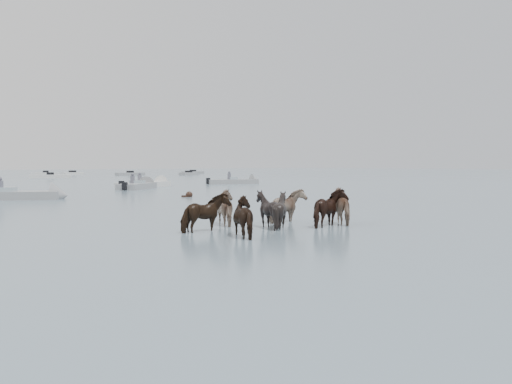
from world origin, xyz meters
TOP-DOWN VIEW (x-y plane):
  - ground at (0.00, 0.00)m, footprint 400.00×400.00m
  - pony_herd at (1.54, -0.06)m, footprint 6.37×4.10m
  - swimming_pony at (7.82, 15.43)m, footprint 0.72×0.44m
  - motorboat_b at (-0.90, 19.39)m, footprint 6.16×4.38m
  - motorboat_c at (12.95, 30.19)m, footprint 6.49×4.13m
  - motorboat_d at (10.67, 27.44)m, footprint 5.00×4.58m
  - motorboat_e at (23.80, 31.04)m, footprint 5.94×3.09m

SIDE VIEW (x-z plane):
  - ground at x=0.00m, z-range 0.00..0.00m
  - swimming_pony at x=7.82m, z-range -0.12..0.32m
  - motorboat_c at x=12.95m, z-range -0.74..1.18m
  - motorboat_b at x=-0.90m, z-range -0.74..1.18m
  - motorboat_e at x=23.80m, z-range -0.74..1.18m
  - motorboat_d at x=10.67m, z-range -0.73..1.19m
  - pony_herd at x=1.54m, z-range -0.19..1.21m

